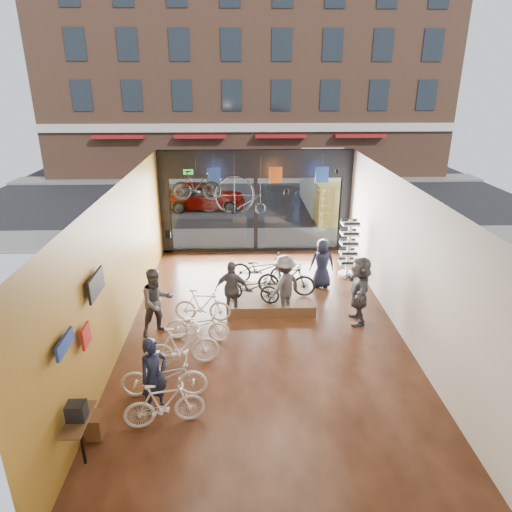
{
  "coord_description": "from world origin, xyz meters",
  "views": [
    {
      "loc": [
        -0.57,
        -10.35,
        6.13
      ],
      "look_at": [
        -0.15,
        1.4,
        1.55
      ],
      "focal_mm": 32.0,
      "sensor_mm": 36.0,
      "label": 1
    }
  ],
  "objects_px": {
    "customer_4": "(322,263)",
    "sunglasses_rack": "(349,248)",
    "street_car": "(203,195)",
    "floor_bike_1": "(164,404)",
    "display_bike_left": "(251,287)",
    "display_bike_right": "(260,269)",
    "hung_bike": "(196,186)",
    "display_platform": "(271,299)",
    "floor_bike_2": "(164,377)",
    "penny_farthing": "(243,197)",
    "customer_0": "(154,376)",
    "floor_bike_5": "(203,305)",
    "customer_1": "(157,302)",
    "customer_3": "(284,286)",
    "box_truck": "(333,186)",
    "floor_bike_3": "(182,347)",
    "customer_2": "(232,290)",
    "customer_5": "(359,290)",
    "display_bike_mid": "(286,279)",
    "floor_bike_4": "(198,325)"
  },
  "relations": [
    {
      "from": "box_truck",
      "to": "hung_bike",
      "type": "relative_size",
      "value": 4.31
    },
    {
      "from": "box_truck",
      "to": "display_bike_right",
      "type": "distance_m",
      "value": 9.55
    },
    {
      "from": "display_bike_right",
      "to": "display_platform",
      "type": "bearing_deg",
      "value": -144.88
    },
    {
      "from": "customer_0",
      "to": "hung_bike",
      "type": "xyz_separation_m",
      "value": [
        0.3,
        7.16,
        2.12
      ]
    },
    {
      "from": "floor_bike_2",
      "to": "floor_bike_3",
      "type": "distance_m",
      "value": 1.08
    },
    {
      "from": "customer_3",
      "to": "customer_4",
      "type": "distance_m",
      "value": 2.21
    },
    {
      "from": "floor_bike_2",
      "to": "customer_5",
      "type": "height_order",
      "value": "customer_5"
    },
    {
      "from": "floor_bike_5",
      "to": "customer_1",
      "type": "bearing_deg",
      "value": 124.19
    },
    {
      "from": "sunglasses_rack",
      "to": "hung_bike",
      "type": "bearing_deg",
      "value": 155.97
    },
    {
      "from": "customer_5",
      "to": "customer_3",
      "type": "bearing_deg",
      "value": -98.73
    },
    {
      "from": "floor_bike_1",
      "to": "hung_bike",
      "type": "xyz_separation_m",
      "value": [
        0.07,
        7.57,
        2.47
      ]
    },
    {
      "from": "display_bike_right",
      "to": "customer_0",
      "type": "relative_size",
      "value": 1.15
    },
    {
      "from": "floor_bike_2",
      "to": "penny_farthing",
      "type": "relative_size",
      "value": 1.09
    },
    {
      "from": "street_car",
      "to": "floor_bike_1",
      "type": "xyz_separation_m",
      "value": [
        0.38,
        -15.37,
        -0.25
      ]
    },
    {
      "from": "floor_bike_1",
      "to": "display_bike_mid",
      "type": "distance_m",
      "value": 5.59
    },
    {
      "from": "floor_bike_1",
      "to": "display_platform",
      "type": "height_order",
      "value": "floor_bike_1"
    },
    {
      "from": "display_bike_left",
      "to": "display_bike_right",
      "type": "xyz_separation_m",
      "value": [
        0.31,
        1.15,
        0.06
      ]
    },
    {
      "from": "customer_1",
      "to": "customer_4",
      "type": "relative_size",
      "value": 1.13
    },
    {
      "from": "floor_bike_3",
      "to": "customer_2",
      "type": "bearing_deg",
      "value": -37.95
    },
    {
      "from": "street_car",
      "to": "customer_1",
      "type": "relative_size",
      "value": 2.35
    },
    {
      "from": "floor_bike_2",
      "to": "customer_1",
      "type": "height_order",
      "value": "customer_1"
    },
    {
      "from": "floor_bike_2",
      "to": "customer_2",
      "type": "xyz_separation_m",
      "value": [
        1.36,
        3.35,
        0.34
      ]
    },
    {
      "from": "customer_0",
      "to": "customer_1",
      "type": "xyz_separation_m",
      "value": [
        -0.44,
        2.97,
        0.08
      ]
    },
    {
      "from": "customer_1",
      "to": "customer_5",
      "type": "bearing_deg",
      "value": -28.66
    },
    {
      "from": "customer_5",
      "to": "box_truck",
      "type": "bearing_deg",
      "value": 177.9
    },
    {
      "from": "display_bike_left",
      "to": "customer_4",
      "type": "bearing_deg",
      "value": -38.36
    },
    {
      "from": "street_car",
      "to": "box_truck",
      "type": "distance_m",
      "value": 6.39
    },
    {
      "from": "floor_bike_2",
      "to": "customer_0",
      "type": "relative_size",
      "value": 1.1
    },
    {
      "from": "customer_4",
      "to": "sunglasses_rack",
      "type": "relative_size",
      "value": 0.81
    },
    {
      "from": "customer_5",
      "to": "hung_bike",
      "type": "xyz_separation_m",
      "value": [
        -4.52,
        3.78,
        2.0
      ]
    },
    {
      "from": "floor_bike_2",
      "to": "sunglasses_rack",
      "type": "bearing_deg",
      "value": -40.65
    },
    {
      "from": "box_truck",
      "to": "customer_1",
      "type": "xyz_separation_m",
      "value": [
        -6.57,
        -10.99,
        -0.45
      ]
    },
    {
      "from": "floor_bike_2",
      "to": "floor_bike_3",
      "type": "relative_size",
      "value": 1.05
    },
    {
      "from": "floor_bike_2",
      "to": "display_platform",
      "type": "bearing_deg",
      "value": -31.12
    },
    {
      "from": "display_bike_right",
      "to": "customer_4",
      "type": "distance_m",
      "value": 1.97
    },
    {
      "from": "customer_1",
      "to": "street_car",
      "type": "bearing_deg",
      "value": 55.46
    },
    {
      "from": "display_bike_left",
      "to": "penny_farthing",
      "type": "bearing_deg",
      "value": 20.67
    },
    {
      "from": "floor_bike_5",
      "to": "display_bike_right",
      "type": "xyz_separation_m",
      "value": [
        1.63,
        1.68,
        0.33
      ]
    },
    {
      "from": "box_truck",
      "to": "floor_bike_3",
      "type": "distance_m",
      "value": 13.78
    },
    {
      "from": "customer_0",
      "to": "customer_5",
      "type": "height_order",
      "value": "customer_5"
    },
    {
      "from": "floor_bike_5",
      "to": "customer_1",
      "type": "xyz_separation_m",
      "value": [
        -1.09,
        -0.59,
        0.43
      ]
    },
    {
      "from": "display_bike_right",
      "to": "street_car",
      "type": "bearing_deg",
      "value": 28.91
    },
    {
      "from": "floor_bike_3",
      "to": "floor_bike_4",
      "type": "xyz_separation_m",
      "value": [
        0.26,
        1.1,
        -0.09
      ]
    },
    {
      "from": "display_bike_right",
      "to": "sunglasses_rack",
      "type": "distance_m",
      "value": 3.17
    },
    {
      "from": "floor_bike_2",
      "to": "customer_3",
      "type": "xyz_separation_m",
      "value": [
        2.78,
        3.43,
        0.4
      ]
    },
    {
      "from": "customer_1",
      "to": "customer_2",
      "type": "bearing_deg",
      "value": -9.98
    },
    {
      "from": "display_bike_left",
      "to": "customer_1",
      "type": "distance_m",
      "value": 2.66
    },
    {
      "from": "display_platform",
      "to": "display_bike_left",
      "type": "height_order",
      "value": "display_bike_left"
    },
    {
      "from": "customer_5",
      "to": "display_bike_right",
      "type": "bearing_deg",
      "value": -121.21
    },
    {
      "from": "customer_1",
      "to": "penny_farthing",
      "type": "bearing_deg",
      "value": 30.04
    }
  ]
}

